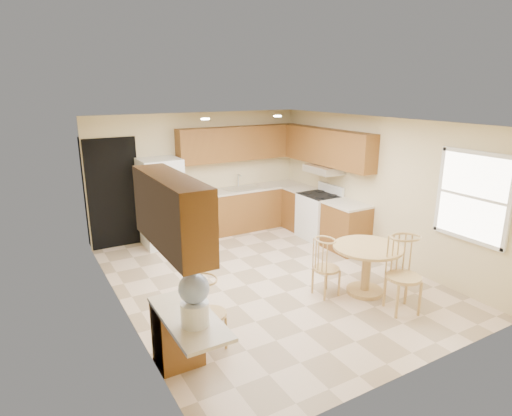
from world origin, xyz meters
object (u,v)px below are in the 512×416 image
chair_desk (213,308)px  water_crock (194,298)px  dining_table (367,263)px  refrigerator (161,203)px  chair_table_a (330,263)px  chair_table_b (411,270)px  stove (319,216)px

chair_desk → water_crock: (-0.45, -0.59, 0.51)m
dining_table → water_crock: (-3.01, -0.76, 0.56)m
refrigerator → chair_table_a: (1.41, -3.35, -0.32)m
chair_table_a → chair_table_b: size_ratio=0.83×
stove → chair_desk: (-3.47, -2.46, 0.06)m
chair_table_a → chair_table_b: 1.10m
chair_table_a → water_crock: water_crock is taller
chair_table_b → chair_desk: chair_table_b is taller
stove → chair_table_b: 3.17m
chair_table_a → stove: bearing=142.8°
chair_desk → water_crock: 0.90m
water_crock → chair_table_b: bearing=0.2°
chair_table_b → water_crock: (-3.06, -0.01, 0.40)m
stove → dining_table: (-0.91, -2.29, 0.02)m
chair_desk → water_crock: water_crock is taller
dining_table → chair_table_b: chair_table_b is taller
water_crock → stove: bearing=37.9°
chair_table_a → chair_desk: bearing=-83.2°
chair_table_b → water_crock: water_crock is taller
stove → dining_table: stove is taller
refrigerator → chair_desk: bearing=-99.2°
stove → chair_table_a: bearing=-124.5°
dining_table → chair_desk: (-2.56, -0.17, 0.05)m
chair_table_a → chair_desk: 2.04m
refrigerator → water_crock: size_ratio=2.75×
dining_table → chair_table_a: size_ratio=1.15×
refrigerator → chair_desk: 3.75m
dining_table → water_crock: size_ratio=1.63×
stove → chair_desk: stove is taller
dining_table → chair_table_a: (-0.55, 0.17, 0.05)m
refrigerator → chair_table_a: bearing=-67.1°
chair_table_b → chair_desk: size_ratio=1.21×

